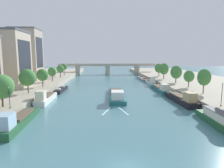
# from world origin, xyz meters

# --- Properties ---
(quay_left) EXTENTS (36.00, 170.00, 1.79)m
(quay_left) POSITION_xyz_m (-36.95, 55.00, 0.89)
(quay_left) COLOR #B2A893
(quay_left) RESTS_ON ground
(quay_right) EXTENTS (36.00, 170.00, 1.79)m
(quay_right) POSITION_xyz_m (36.95, 55.00, 0.89)
(quay_right) COLOR #B2A893
(quay_right) RESTS_ON ground
(barge_midriver) EXTENTS (4.71, 21.53, 2.96)m
(barge_midriver) POSITION_xyz_m (1.17, 34.94, 0.87)
(barge_midriver) COLOR #23666B
(barge_midriver) RESTS_ON ground
(wake_behind_barge) EXTENTS (5.60, 5.96, 0.03)m
(wake_behind_barge) POSITION_xyz_m (-0.09, 21.35, 0.01)
(wake_behind_barge) COLOR silver
(wake_behind_barge) RESTS_ON ground
(moored_boat_left_downstream) EXTENTS (3.18, 14.96, 3.33)m
(moored_boat_left_downstream) POSITION_xyz_m (-16.78, 13.25, 0.99)
(moored_boat_left_downstream) COLOR #235633
(moored_boat_left_downstream) RESTS_ON ground
(moored_boat_left_midway) EXTENTS (2.89, 13.20, 3.57)m
(moored_boat_left_midway) POSITION_xyz_m (-17.29, 30.49, 1.06)
(moored_boat_left_midway) COLOR silver
(moored_boat_left_midway) RESTS_ON ground
(moored_boat_left_end) EXTENTS (2.47, 11.98, 2.18)m
(moored_boat_left_end) POSITION_xyz_m (-16.62, 45.57, 0.57)
(moored_boat_left_end) COLOR black
(moored_boat_left_end) RESTS_ON ground
(moored_boat_right_far) EXTENTS (2.60, 12.02, 2.63)m
(moored_boat_right_far) POSITION_xyz_m (16.62, 12.33, 1.10)
(moored_boat_right_far) COLOR #235633
(moored_boat_right_far) RESTS_ON ground
(moored_boat_right_near) EXTENTS (3.34, 15.71, 3.49)m
(moored_boat_right_near) POSITION_xyz_m (17.09, 28.23, 1.05)
(moored_boat_right_near) COLOR black
(moored_boat_right_near) RESTS_ON ground
(moored_boat_right_midway) EXTENTS (2.99, 16.23, 2.98)m
(moored_boat_right_midway) POSITION_xyz_m (16.60, 44.85, 0.87)
(moored_boat_right_midway) COLOR #23666B
(moored_boat_right_midway) RESTS_ON ground
(moored_boat_right_downstream) EXTENTS (2.23, 10.72, 3.30)m
(moored_boat_right_downstream) POSITION_xyz_m (17.21, 60.93, 0.99)
(moored_boat_right_downstream) COLOR silver
(moored_boat_right_downstream) RESTS_ON ground
(moored_boat_right_end) EXTENTS (3.02, 16.07, 2.08)m
(moored_boat_right_end) POSITION_xyz_m (16.90, 76.24, 0.52)
(moored_boat_right_end) COLOR gray
(moored_boat_right_end) RESTS_ON ground
(tree_left_end_of_row) EXTENTS (4.68, 4.68, 6.39)m
(tree_left_end_of_row) POSITION_xyz_m (-22.17, 19.23, 5.80)
(tree_left_end_of_row) COLOR brown
(tree_left_end_of_row) RESTS_ON quay_left
(tree_left_by_lamp) EXTENTS (4.35, 4.35, 6.46)m
(tree_left_by_lamp) POSITION_xyz_m (-22.66, 33.40, 5.97)
(tree_left_by_lamp) COLOR brown
(tree_left_by_lamp) RESTS_ON quay_left
(tree_left_second) EXTENTS (3.66, 3.66, 5.76)m
(tree_left_second) POSITION_xyz_m (-22.14, 44.34, 5.60)
(tree_left_second) COLOR brown
(tree_left_second) RESTS_ON quay_left
(tree_left_third) EXTENTS (3.22, 3.22, 5.62)m
(tree_left_third) POSITION_xyz_m (-22.54, 57.68, 5.59)
(tree_left_third) COLOR brown
(tree_left_third) RESTS_ON quay_left
(tree_left_far) EXTENTS (3.38, 3.38, 5.70)m
(tree_left_far) POSITION_xyz_m (-22.26, 70.66, 5.77)
(tree_left_far) COLOR brown
(tree_left_far) RESTS_ON quay_left
(tree_left_midway) EXTENTS (3.22, 3.22, 6.11)m
(tree_left_midway) POSITION_xyz_m (-22.74, 81.46, 6.20)
(tree_left_midway) COLOR brown
(tree_left_midway) RESTS_ON quay_left
(tree_right_distant) EXTENTS (3.43, 3.43, 6.53)m
(tree_right_distant) POSITION_xyz_m (24.02, 31.09, 6.08)
(tree_right_distant) COLOR brown
(tree_right_distant) RESTS_ON quay_right
(tree_right_end_of_row) EXTENTS (3.29, 3.29, 5.38)m
(tree_right_end_of_row) POSITION_xyz_m (24.60, 41.44, 5.29)
(tree_right_end_of_row) COLOR brown
(tree_right_end_of_row) RESTS_ON quay_right
(tree_right_third) EXTENTS (4.16, 4.16, 6.36)m
(tree_right_third) POSITION_xyz_m (24.55, 52.32, 5.69)
(tree_right_third) COLOR brown
(tree_right_third) RESTS_ON quay_right
(tree_right_past_mid) EXTENTS (3.98, 3.98, 6.84)m
(tree_right_past_mid) POSITION_xyz_m (23.64, 64.14, 6.12)
(tree_right_past_mid) COLOR brown
(tree_right_past_mid) RESTS_ON quay_right
(tree_right_midway) EXTENTS (4.32, 4.32, 6.26)m
(tree_right_midway) POSITION_xyz_m (24.73, 75.35, 5.75)
(tree_right_midway) COLOR brown
(tree_right_midway) RESTS_ON quay_right
(lamppost_left_bank) EXTENTS (0.28, 0.28, 4.15)m
(lamppost_left_bank) POSITION_xyz_m (-20.24, 18.06, 4.08)
(lamppost_left_bank) COLOR black
(lamppost_left_bank) RESTS_ON quay_left
(lamppost_right_bank) EXTENTS (0.28, 0.28, 4.62)m
(lamppost_right_bank) POSITION_xyz_m (20.88, 18.05, 4.32)
(lamppost_right_bank) COLOR black
(lamppost_right_bank) RESTS_ON quay_right
(building_left_tall) EXTENTS (14.86, 12.01, 17.75)m
(building_left_tall) POSITION_xyz_m (-34.25, 43.80, 10.68)
(building_left_tall) COLOR #B2A38E
(building_left_tall) RESTS_ON quay_left
(building_left_corner) EXTENTS (10.95, 10.34, 20.98)m
(building_left_corner) POSITION_xyz_m (-34.25, 63.89, 12.29)
(building_left_corner) COLOR #A89989
(building_left_corner) RESTS_ON quay_left
(bridge_far) EXTENTS (61.89, 4.40, 6.81)m
(bridge_far) POSITION_xyz_m (0.00, 105.98, 4.35)
(bridge_far) COLOR #ADA899
(bridge_far) RESTS_ON ground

